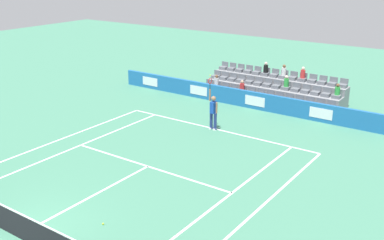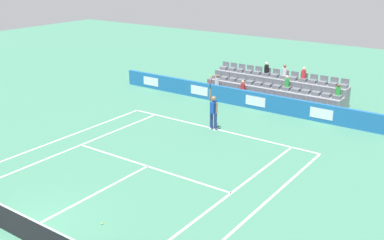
# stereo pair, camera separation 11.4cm
# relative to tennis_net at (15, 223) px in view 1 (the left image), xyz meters

# --- Properties ---
(ground_plane) EXTENTS (80.00, 80.00, 0.00)m
(ground_plane) POSITION_rel_tennis_net_xyz_m (0.00, 0.00, -0.49)
(ground_plane) COLOR #47896B
(line_baseline) EXTENTS (10.97, 0.10, 0.01)m
(line_baseline) POSITION_rel_tennis_net_xyz_m (0.00, -11.89, -0.49)
(line_baseline) COLOR white
(line_baseline) RESTS_ON ground
(line_service) EXTENTS (8.23, 0.10, 0.01)m
(line_service) POSITION_rel_tennis_net_xyz_m (0.00, -6.40, -0.49)
(line_service) COLOR white
(line_service) RESTS_ON ground
(line_centre_service) EXTENTS (0.10, 6.40, 0.01)m
(line_centre_service) POSITION_rel_tennis_net_xyz_m (0.00, -3.20, -0.49)
(line_centre_service) COLOR white
(line_centre_service) RESTS_ON ground
(line_singles_sideline_left) EXTENTS (0.10, 11.89, 0.01)m
(line_singles_sideline_left) POSITION_rel_tennis_net_xyz_m (4.12, -5.95, -0.49)
(line_singles_sideline_left) COLOR white
(line_singles_sideline_left) RESTS_ON ground
(line_singles_sideline_right) EXTENTS (0.10, 11.89, 0.01)m
(line_singles_sideline_right) POSITION_rel_tennis_net_xyz_m (-4.12, -5.95, -0.49)
(line_singles_sideline_right) COLOR white
(line_singles_sideline_right) RESTS_ON ground
(line_doubles_sideline_left) EXTENTS (0.10, 11.89, 0.01)m
(line_doubles_sideline_left) POSITION_rel_tennis_net_xyz_m (5.49, -5.95, -0.49)
(line_doubles_sideline_left) COLOR white
(line_doubles_sideline_left) RESTS_ON ground
(line_doubles_sideline_right) EXTENTS (0.10, 11.89, 0.01)m
(line_doubles_sideline_right) POSITION_rel_tennis_net_xyz_m (-5.49, -5.95, -0.49)
(line_doubles_sideline_right) COLOR white
(line_doubles_sideline_right) RESTS_ON ground
(line_centre_mark) EXTENTS (0.10, 0.20, 0.01)m
(line_centre_mark) POSITION_rel_tennis_net_xyz_m (0.00, -11.79, -0.49)
(line_centre_mark) COLOR white
(line_centre_mark) RESTS_ON ground
(sponsor_barrier) EXTENTS (19.75, 0.22, 1.01)m
(sponsor_barrier) POSITION_rel_tennis_net_xyz_m (-0.00, -16.11, 0.01)
(sponsor_barrier) COLOR #1E66AD
(sponsor_barrier) RESTS_ON ground
(tennis_net) EXTENTS (11.97, 0.10, 1.07)m
(tennis_net) POSITION_rel_tennis_net_xyz_m (0.00, 0.00, 0.00)
(tennis_net) COLOR #33383D
(tennis_net) RESTS_ON ground
(tennis_player) EXTENTS (0.53, 0.36, 2.85)m
(tennis_player) POSITION_rel_tennis_net_xyz_m (0.17, -11.77, 0.50)
(tennis_player) COLOR navy
(tennis_player) RESTS_ON ground
(stadium_stand) EXTENTS (8.68, 2.85, 2.15)m
(stadium_stand) POSITION_rel_tennis_net_xyz_m (-0.00, -18.42, 0.05)
(stadium_stand) COLOR gray
(stadium_stand) RESTS_ON ground
(loose_tennis_ball) EXTENTS (0.07, 0.07, 0.07)m
(loose_tennis_ball) POSITION_rel_tennis_net_xyz_m (-1.74, -2.06, -0.46)
(loose_tennis_ball) COLOR #D1E533
(loose_tennis_ball) RESTS_ON ground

